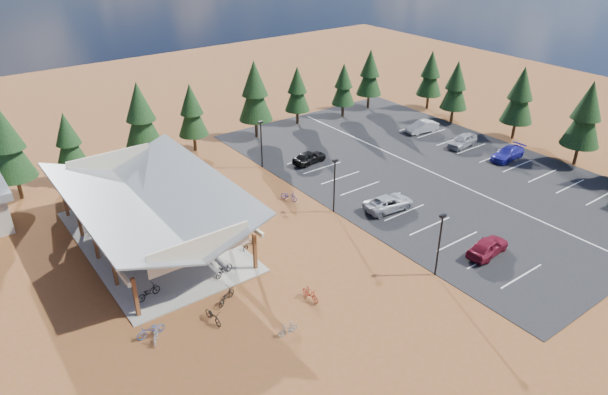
# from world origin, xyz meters

# --- Properties ---
(ground) EXTENTS (140.00, 140.00, 0.00)m
(ground) POSITION_xyz_m (0.00, 0.00, 0.00)
(ground) COLOR brown
(ground) RESTS_ON ground
(asphalt_lot) EXTENTS (27.00, 44.00, 0.04)m
(asphalt_lot) POSITION_xyz_m (18.50, 3.00, 0.02)
(asphalt_lot) COLOR black
(asphalt_lot) RESTS_ON ground
(concrete_pad) EXTENTS (10.60, 18.60, 0.10)m
(concrete_pad) POSITION_xyz_m (-10.00, 7.00, 0.05)
(concrete_pad) COLOR gray
(concrete_pad) RESTS_ON ground
(bike_pavilion) EXTENTS (11.65, 19.40, 4.97)m
(bike_pavilion) POSITION_xyz_m (-10.00, 7.00, 3.82)
(bike_pavilion) COLOR brown
(bike_pavilion) RESTS_ON concrete_pad
(lamp_post_0) EXTENTS (0.50, 0.25, 5.14)m
(lamp_post_0) POSITION_xyz_m (5.00, -10.00, 2.98)
(lamp_post_0) COLOR black
(lamp_post_0) RESTS_ON ground
(lamp_post_1) EXTENTS (0.50, 0.25, 5.14)m
(lamp_post_1) POSITION_xyz_m (5.00, 2.00, 2.98)
(lamp_post_1) COLOR black
(lamp_post_1) RESTS_ON ground
(lamp_post_2) EXTENTS (0.50, 0.25, 5.14)m
(lamp_post_2) POSITION_xyz_m (5.00, 14.00, 2.98)
(lamp_post_2) COLOR black
(lamp_post_2) RESTS_ON ground
(trash_bin_0) EXTENTS (0.60, 0.60, 0.90)m
(trash_bin_0) POSITION_xyz_m (-4.02, 3.78, 0.45)
(trash_bin_0) COLOR #3D2315
(trash_bin_0) RESTS_ON ground
(trash_bin_1) EXTENTS (0.60, 0.60, 0.90)m
(trash_bin_1) POSITION_xyz_m (-2.65, 6.49, 0.45)
(trash_bin_1) COLOR #3D2315
(trash_bin_1) RESTS_ON ground
(pine_1) EXTENTS (3.87, 3.87, 9.00)m
(pine_1) POSITION_xyz_m (-17.14, 21.57, 5.50)
(pine_1) COLOR #382314
(pine_1) RESTS_ON ground
(pine_2) EXTENTS (3.12, 3.12, 7.27)m
(pine_2) POSITION_xyz_m (-11.89, 22.13, 4.44)
(pine_2) COLOR #382314
(pine_2) RESTS_ON ground
(pine_3) EXTENTS (3.91, 3.91, 9.11)m
(pine_3) POSITION_xyz_m (-4.63, 21.68, 5.57)
(pine_3) COLOR #382314
(pine_3) RESTS_ON ground
(pine_4) EXTENTS (3.32, 3.32, 7.74)m
(pine_4) POSITION_xyz_m (1.38, 22.47, 4.72)
(pine_4) COLOR #382314
(pine_4) RESTS_ON ground
(pine_5) EXTENTS (3.98, 3.98, 9.27)m
(pine_5) POSITION_xyz_m (9.15, 21.76, 5.66)
(pine_5) COLOR #382314
(pine_5) RESTS_ON ground
(pine_6) EXTENTS (3.17, 3.17, 7.38)m
(pine_6) POSITION_xyz_m (15.89, 22.72, 4.50)
(pine_6) COLOR #382314
(pine_6) RESTS_ON ground
(pine_7) EXTENTS (3.05, 3.05, 7.10)m
(pine_7) POSITION_xyz_m (22.32, 21.39, 4.33)
(pine_7) COLOR #382314
(pine_7) RESTS_ON ground
(pine_8) EXTENTS (3.45, 3.45, 8.04)m
(pine_8) POSITION_xyz_m (27.45, 22.03, 4.91)
(pine_8) COLOR #382314
(pine_8) RESTS_ON ground
(pine_10) EXTENTS (3.93, 3.93, 9.15)m
(pine_10) POSITION_xyz_m (32.46, -5.24, 5.59)
(pine_10) COLOR #382314
(pine_10) RESTS_ON ground
(pine_11) EXTENTS (3.73, 3.73, 8.69)m
(pine_11) POSITION_xyz_m (33.66, 3.24, 5.31)
(pine_11) COLOR #382314
(pine_11) RESTS_ON ground
(pine_12) EXTENTS (3.42, 3.42, 7.96)m
(pine_12) POSITION_xyz_m (32.10, 11.27, 4.86)
(pine_12) COLOR #382314
(pine_12) RESTS_ON ground
(pine_13) EXTENTS (3.40, 3.40, 7.93)m
(pine_13) POSITION_xyz_m (33.93, 17.06, 4.84)
(pine_13) COLOR #382314
(pine_13) RESTS_ON ground
(bike_0) EXTENTS (1.96, 1.08, 0.97)m
(bike_0) POSITION_xyz_m (-13.32, -0.06, 0.59)
(bike_0) COLOR black
(bike_0) RESTS_ON concrete_pad
(bike_1) EXTENTS (1.54, 0.82, 0.89)m
(bike_1) POSITION_xyz_m (-11.68, 4.92, 0.54)
(bike_1) COLOR gray
(bike_1) RESTS_ON concrete_pad
(bike_2) EXTENTS (1.68, 0.87, 0.84)m
(bike_2) POSITION_xyz_m (-11.35, 10.21, 0.52)
(bike_2) COLOR navy
(bike_2) RESTS_ON concrete_pad
(bike_3) EXTENTS (1.73, 0.56, 1.03)m
(bike_3) POSITION_xyz_m (-13.20, 12.70, 0.61)
(bike_3) COLOR maroon
(bike_3) RESTS_ON concrete_pad
(bike_4) EXTENTS (1.85, 1.15, 0.92)m
(bike_4) POSITION_xyz_m (-7.78, -0.80, 0.56)
(bike_4) COLOR black
(bike_4) RESTS_ON concrete_pad
(bike_5) EXTENTS (1.68, 0.73, 0.98)m
(bike_5) POSITION_xyz_m (-7.55, 3.43, 0.59)
(bike_5) COLOR gray
(bike_5) RESTS_ON concrete_pad
(bike_6) EXTENTS (1.67, 0.67, 0.86)m
(bike_6) POSITION_xyz_m (-8.05, 7.97, 0.53)
(bike_6) COLOR navy
(bike_6) RESTS_ON concrete_pad
(bike_7) EXTENTS (1.87, 1.02, 1.08)m
(bike_7) POSITION_xyz_m (-9.01, 11.40, 0.64)
(bike_7) COLOR maroon
(bike_7) RESTS_ON concrete_pad
(bike_8) EXTENTS (0.79, 1.89, 0.97)m
(bike_8) POSITION_xyz_m (-10.83, -4.85, 0.49)
(bike_8) COLOR black
(bike_8) RESTS_ON ground
(bike_9) EXTENTS (1.13, 1.51, 0.90)m
(bike_9) POSITION_xyz_m (-14.60, -4.34, 0.45)
(bike_9) COLOR gray
(bike_9) RESTS_ON ground
(bike_10) EXTENTS (1.86, 0.65, 0.98)m
(bike_10) POSITION_xyz_m (-14.69, -3.74, 0.49)
(bike_10) COLOR #254994
(bike_10) RESTS_ON ground
(bike_11) EXTENTS (0.59, 1.71, 1.01)m
(bike_11) POSITION_xyz_m (-4.29, -6.82, 0.50)
(bike_11) COLOR maroon
(bike_11) RESTS_ON ground
(bike_12) EXTENTS (1.98, 1.51, 1.00)m
(bike_12) POSITION_xyz_m (-9.13, -3.57, 0.50)
(bike_12) COLOR black
(bike_12) RESTS_ON ground
(bike_13) EXTENTS (1.50, 0.47, 0.90)m
(bike_13) POSITION_xyz_m (-7.54, -8.78, 0.45)
(bike_13) COLOR gray
(bike_13) RESTS_ON ground
(bike_14) EXTENTS (1.28, 1.84, 0.92)m
(bike_14) POSITION_xyz_m (3.00, 6.19, 0.46)
(bike_14) COLOR #23219C
(bike_14) RESTS_ON ground
(bike_15) EXTENTS (0.90, 1.55, 0.90)m
(bike_15) POSITION_xyz_m (-1.73, 5.85, 0.45)
(bike_15) COLOR #9F2A1B
(bike_15) RESTS_ON ground
(bike_16) EXTENTS (1.86, 1.27, 0.92)m
(bike_16) POSITION_xyz_m (-4.24, 1.32, 0.46)
(bike_16) COLOR black
(bike_16) RESTS_ON ground
(car_0) EXTENTS (4.37, 2.16, 1.43)m
(car_0) POSITION_xyz_m (10.33, -10.61, 0.76)
(car_0) COLOR maroon
(car_0) RESTS_ON asphalt_lot
(car_2) EXTENTS (5.01, 2.70, 1.34)m
(car_2) POSITION_xyz_m (9.23, -0.69, 0.71)
(car_2) COLOR #B0B5B9
(car_2) RESTS_ON asphalt_lot
(car_4) EXTENTS (4.15, 2.08, 1.36)m
(car_4) POSITION_xyz_m (9.63, 11.84, 0.72)
(car_4) COLOR black
(car_4) RESTS_ON asphalt_lot
(car_7) EXTENTS (4.72, 2.13, 1.34)m
(car_7) POSITION_xyz_m (27.69, -0.20, 0.71)
(car_7) COLOR #25239F
(car_7) RESTS_ON asphalt_lot
(car_8) EXTENTS (4.41, 2.19, 1.44)m
(car_8) POSITION_xyz_m (26.60, 5.09, 0.76)
(car_8) COLOR #9EA0A5
(car_8) RESTS_ON asphalt_lot
(car_9) EXTENTS (4.38, 2.05, 1.39)m
(car_9) POSITION_xyz_m (26.34, 11.04, 0.73)
(car_9) COLOR #B8B8B8
(car_9) RESTS_ON asphalt_lot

